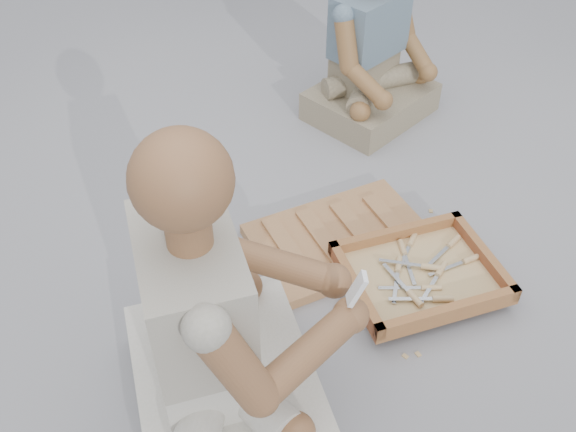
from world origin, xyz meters
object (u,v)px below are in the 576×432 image
object	(u,v)px
carved_panel	(341,239)
companion	(372,61)
craftsman	(218,333)
tool_tray	(420,274)

from	to	relation	value
carved_panel	companion	world-z (taller)	companion
carved_panel	companion	size ratio (longest dim) A/B	0.77
companion	craftsman	bearing A→B (deg)	24.39
carved_panel	tool_tray	xyz separation A→B (m)	(0.18, -0.30, 0.05)
tool_tray	carved_panel	bearing A→B (deg)	121.15
carved_panel	tool_tray	bearing A→B (deg)	-58.85
carved_panel	tool_tray	distance (m)	0.35
carved_panel	tool_tray	size ratio (longest dim) A/B	1.23
tool_tray	companion	xyz separation A→B (m)	(0.28, 1.11, 0.22)
craftsman	companion	distance (m)	1.72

